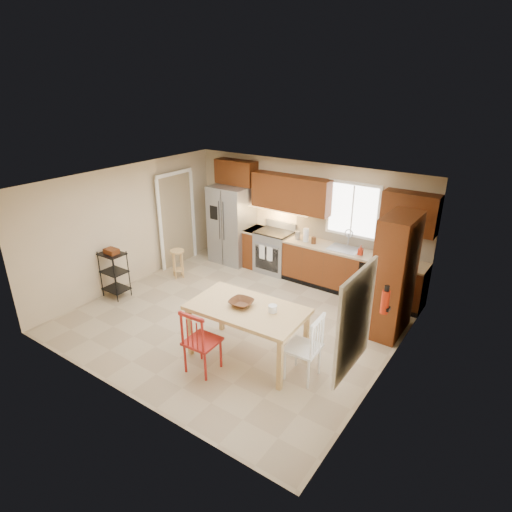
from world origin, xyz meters
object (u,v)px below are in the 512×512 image
object	(u,v)px
soap_bottle	(361,250)
bar_stool	(178,264)
chair_white	(303,347)
refrigerator	(232,224)
table_jar	(273,310)
pantry	(394,276)
table_bowl	(241,306)
utility_cart	(115,274)
range_stove	(274,252)
dining_table	(247,333)
chair_red	(202,340)
fire_extinguisher	(385,302)

from	to	relation	value
soap_bottle	bar_stool	distance (m)	3.90
chair_white	refrigerator	bearing A→B (deg)	47.68
chair_white	table_jar	distance (m)	0.69
pantry	table_bowl	bearing A→B (deg)	-130.09
pantry	bar_stool	size ratio (longest dim) A/B	3.29
pantry	utility_cart	distance (m)	5.30
pantry	bar_stool	world-z (taller)	pantry
pantry	table_bowl	distance (m)	2.62
range_stove	dining_table	xyz separation A→B (m)	(1.41, -2.99, -0.03)
dining_table	chair_red	distance (m)	0.74
refrigerator	chair_white	bearing A→B (deg)	-39.37
fire_extinguisher	bar_stool	size ratio (longest dim) A/B	0.56
range_stove	table_bowl	size ratio (longest dim) A/B	2.56
dining_table	fire_extinguisher	bearing A→B (deg)	25.26
dining_table	utility_cart	world-z (taller)	utility_cart
refrigerator	pantry	bearing A→B (deg)	-12.62
refrigerator	soap_bottle	xyz separation A→B (m)	(3.18, -0.02, 0.09)
dining_table	utility_cart	bearing A→B (deg)	174.60
refrigerator	table_jar	xyz separation A→B (m)	(2.94, -2.82, -0.00)
soap_bottle	fire_extinguisher	xyz separation A→B (m)	(1.15, -1.95, 0.10)
fire_extinguisher	table_bowl	size ratio (longest dim) A/B	1.00
range_stove	dining_table	bearing A→B (deg)	-64.79
utility_cart	pantry	bearing A→B (deg)	20.34
refrigerator	fire_extinguisher	xyz separation A→B (m)	(4.33, -1.98, 0.19)
bar_stool	fire_extinguisher	bearing A→B (deg)	-3.67
chair_white	table_jar	world-z (taller)	chair_white
refrigerator	bar_stool	bearing A→B (deg)	-105.47
refrigerator	table_bowl	bearing A→B (deg)	-50.12
soap_bottle	dining_table	xyz separation A→B (m)	(-0.62, -2.90, -0.56)
soap_bottle	bar_stool	world-z (taller)	soap_bottle
chair_red	pantry	bearing A→B (deg)	51.08
utility_cart	chair_white	bearing A→B (deg)	-1.55
table_jar	utility_cart	size ratio (longest dim) A/B	0.18
refrigerator	table_bowl	distance (m)	3.81
chair_white	bar_stool	bearing A→B (deg)	66.74
range_stove	table_bowl	bearing A→B (deg)	-66.56
pantry	chair_red	bearing A→B (deg)	-125.96
chair_white	utility_cart	bearing A→B (deg)	85.80
dining_table	table_jar	world-z (taller)	table_jar
range_stove	fire_extinguisher	size ratio (longest dim) A/B	2.56
soap_bottle	utility_cart	world-z (taller)	soap_bottle
pantry	chair_white	size ratio (longest dim) A/B	2.01
fire_extinguisher	dining_table	world-z (taller)	fire_extinguisher
table_jar	bar_stool	xyz separation A→B (m)	(-3.34, 1.38, -0.59)
table_jar	pantry	bearing A→B (deg)	57.91
refrigerator	bar_stool	distance (m)	1.60
soap_bottle	table_jar	xyz separation A→B (m)	(-0.24, -2.79, -0.09)
range_stove	bar_stool	xyz separation A→B (m)	(-1.55, -1.49, -0.14)
table_bowl	bar_stool	xyz separation A→B (m)	(-2.84, 1.49, -0.56)
refrigerator	fire_extinguisher	bearing A→B (deg)	-24.52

